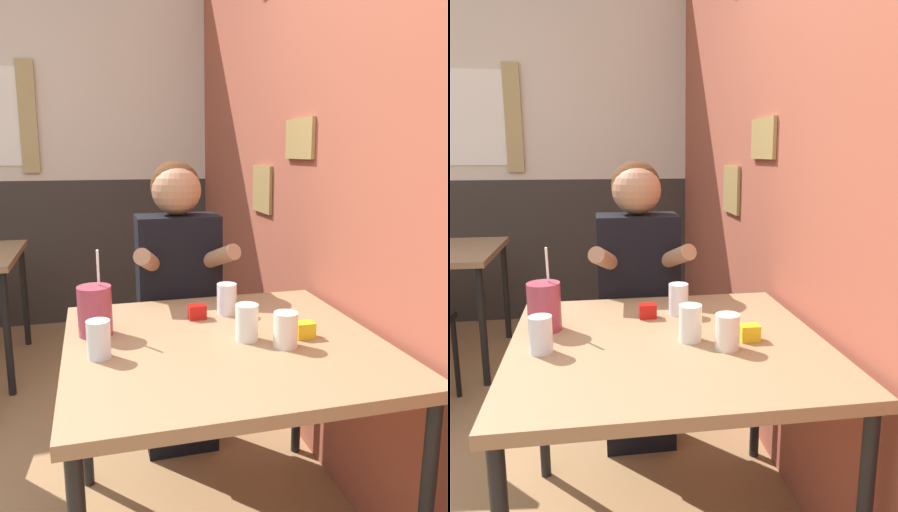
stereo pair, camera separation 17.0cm
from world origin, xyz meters
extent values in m
cube|color=#9E4C38|center=(1.22, 1.38, 1.35)|extent=(0.06, 4.76, 2.70)
cube|color=olive|center=(1.18, 0.88, 1.36)|extent=(0.02, 0.28, 0.17)
cube|color=olive|center=(1.18, 1.35, 1.11)|extent=(0.02, 0.27, 0.25)
cube|color=beige|center=(0.00, 2.79, 1.90)|extent=(5.37, 0.06, 1.60)
cube|color=#332D28|center=(0.00, 2.79, 0.55)|extent=(5.37, 0.06, 1.10)
cube|color=tan|center=(-0.11, 2.74, 1.55)|extent=(0.12, 0.02, 0.78)
cube|color=#93704C|center=(0.68, 0.26, 0.71)|extent=(0.97, 0.94, 0.04)
cylinder|color=black|center=(0.23, 0.69, 0.35)|extent=(0.04, 0.04, 0.69)
cylinder|color=black|center=(1.12, 0.69, 0.35)|extent=(0.04, 0.04, 0.69)
cylinder|color=black|center=(-0.17, 1.58, 0.35)|extent=(0.04, 0.04, 0.69)
cylinder|color=black|center=(-0.17, 2.34, 0.35)|extent=(0.04, 0.04, 0.69)
cube|color=black|center=(0.64, 0.88, 0.24)|extent=(0.31, 0.20, 0.48)
cube|color=black|center=(0.64, 0.88, 0.76)|extent=(0.34, 0.20, 0.57)
sphere|color=#472814|center=(0.64, 0.90, 1.16)|extent=(0.21, 0.21, 0.21)
sphere|color=#9E7051|center=(0.64, 0.88, 1.15)|extent=(0.20, 0.20, 0.20)
cylinder|color=#9E7051|center=(0.50, 0.74, 0.89)|extent=(0.14, 0.27, 0.15)
cylinder|color=#9E7051|center=(0.77, 0.74, 0.89)|extent=(0.14, 0.27, 0.15)
cylinder|color=#99384C|center=(0.29, 0.41, 0.81)|extent=(0.11, 0.11, 0.16)
cylinder|color=white|center=(0.31, 0.41, 0.94)|extent=(0.01, 0.04, 0.14)
cylinder|color=silver|center=(0.75, 0.51, 0.78)|extent=(0.07, 0.07, 0.11)
cylinder|color=silver|center=(0.74, 0.24, 0.78)|extent=(0.07, 0.07, 0.11)
cylinder|color=silver|center=(0.84, 0.16, 0.78)|extent=(0.07, 0.07, 0.11)
cylinder|color=silver|center=(0.30, 0.22, 0.78)|extent=(0.07, 0.07, 0.11)
cube|color=#B7140F|center=(0.64, 0.48, 0.75)|extent=(0.06, 0.04, 0.05)
cube|color=yellow|center=(0.93, 0.22, 0.75)|extent=(0.06, 0.04, 0.05)
camera|label=1|loc=(0.30, -1.16, 1.30)|focal=35.00mm
camera|label=2|loc=(0.46, -1.19, 1.30)|focal=35.00mm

